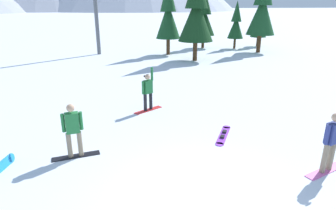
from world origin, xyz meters
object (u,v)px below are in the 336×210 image
(snowboarder_background, at_px, (148,91))
(loose_snowboard_near_left, at_px, (223,135))
(pine_tree_slender, at_px, (196,11))
(snowboarder_foreground, at_px, (331,141))
(snowboarder_midground, at_px, (73,130))
(pine_tree_young, at_px, (168,14))
(pine_tree_short, at_px, (259,23))
(pine_tree_leaning, at_px, (236,23))
(pine_tree_tall, at_px, (204,16))
(pine_tree_broad, at_px, (263,7))

(snowboarder_background, relative_size, loose_snowboard_near_left, 1.16)
(pine_tree_slender, bearing_deg, snowboarder_background, -118.64)
(snowboarder_foreground, bearing_deg, loose_snowboard_near_left, 122.25)
(snowboarder_foreground, bearing_deg, snowboarder_midground, 159.40)
(snowboarder_midground, bearing_deg, pine_tree_slender, 58.43)
(pine_tree_young, bearing_deg, pine_tree_short, 15.08)
(snowboarder_background, bearing_deg, snowboarder_midground, -129.62)
(snowboarder_background, distance_m, loose_snowboard_near_left, 4.08)
(snowboarder_midground, distance_m, pine_tree_young, 20.19)
(snowboarder_midground, xyz_separation_m, pine_tree_leaning, (15.70, 20.59, 1.79))
(pine_tree_leaning, bearing_deg, snowboarder_midground, -127.32)
(loose_snowboard_near_left, bearing_deg, pine_tree_short, 56.89)
(pine_tree_slender, bearing_deg, pine_tree_short, 34.01)
(snowboarder_foreground, distance_m, pine_tree_short, 27.05)
(snowboarder_foreground, distance_m, snowboarder_background, 7.46)
(loose_snowboard_near_left, height_order, pine_tree_tall, pine_tree_tall)
(pine_tree_short, bearing_deg, pine_tree_tall, 177.23)
(snowboarder_background, xyz_separation_m, pine_tree_short, (16.06, 17.93, 1.71))
(pine_tree_tall, bearing_deg, pine_tree_broad, -44.80)
(pine_tree_short, xyz_separation_m, pine_tree_slender, (-9.93, -6.70, 1.46))
(pine_tree_broad, bearing_deg, loose_snowboard_near_left, -123.95)
(pine_tree_young, bearing_deg, pine_tree_leaning, 14.79)
(pine_tree_short, bearing_deg, snowboarder_midground, -131.49)
(snowboarder_background, distance_m, pine_tree_short, 24.14)
(snowboarder_foreground, relative_size, pine_tree_young, 0.26)
(snowboarder_midground, distance_m, pine_tree_broad, 24.54)
(snowboarder_foreground, bearing_deg, pine_tree_broad, 64.20)
(snowboarder_background, xyz_separation_m, loose_snowboard_near_left, (2.21, -3.31, -0.90))
(snowboarder_midground, xyz_separation_m, pine_tree_broad, (16.81, 17.55, 3.38))
(pine_tree_short, distance_m, pine_tree_slender, 12.07)
(snowboarder_midground, relative_size, pine_tree_short, 0.36)
(snowboarder_foreground, distance_m, pine_tree_leaning, 24.86)
(pine_tree_young, height_order, pine_tree_broad, pine_tree_broad)
(pine_tree_leaning, bearing_deg, pine_tree_broad, -69.87)
(pine_tree_tall, xyz_separation_m, pine_tree_slender, (-3.36, -7.02, 0.66))
(snowboarder_midground, distance_m, pine_tree_tall, 25.29)
(loose_snowboard_near_left, bearing_deg, snowboarder_foreground, -57.75)
(pine_tree_broad, bearing_deg, pine_tree_leaning, 110.13)
(loose_snowboard_near_left, relative_size, pine_tree_broad, 0.21)
(snowboarder_midground, xyz_separation_m, pine_tree_tall, (12.48, 21.86, 2.49))
(snowboarder_foreground, bearing_deg, pine_tree_tall, 77.50)
(snowboarder_foreground, xyz_separation_m, snowboarder_midground, (-7.04, 2.65, -0.02))
(pine_tree_broad, xyz_separation_m, pine_tree_slender, (-7.69, -2.71, -0.22))
(snowboarder_background, bearing_deg, pine_tree_broad, 45.25)
(snowboarder_foreground, height_order, pine_tree_young, pine_tree_young)
(snowboarder_background, height_order, pine_tree_leaning, pine_tree_leaning)
(snowboarder_midground, relative_size, pine_tree_slender, 0.23)
(snowboarder_foreground, xyz_separation_m, pine_tree_short, (12.00, 24.19, 1.67))
(snowboarder_midground, bearing_deg, pine_tree_leaning, 52.68)
(pine_tree_short, height_order, pine_tree_slender, pine_tree_slender)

